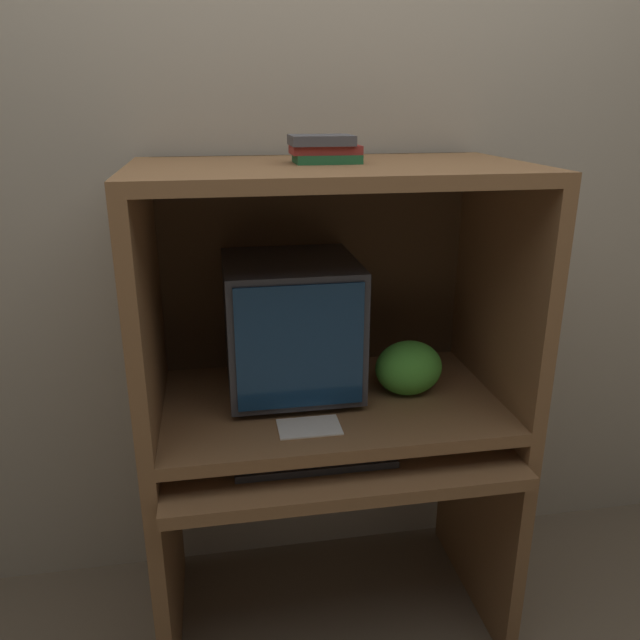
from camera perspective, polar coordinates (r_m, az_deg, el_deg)
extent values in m
cube|color=#B2A893|center=(2.02, -0.91, 11.05)|extent=(6.00, 0.06, 2.60)
cube|color=brown|center=(2.05, -13.76, -18.95)|extent=(0.04, 0.60, 0.68)
cube|color=brown|center=(2.20, 14.31, -16.09)|extent=(0.04, 0.60, 0.68)
cube|color=brown|center=(1.74, 2.09, -13.14)|extent=(0.96, 0.35, 0.04)
cube|color=brown|center=(1.84, -14.72, -9.43)|extent=(0.04, 0.60, 0.10)
cube|color=brown|center=(2.00, 15.22, -7.02)|extent=(0.04, 0.60, 0.10)
cube|color=brown|center=(1.84, 0.95, -7.64)|extent=(0.96, 0.60, 0.04)
cube|color=brown|center=(1.69, -15.81, 1.97)|extent=(0.04, 0.60, 0.67)
cube|color=brown|center=(1.87, 16.25, 3.54)|extent=(0.04, 0.60, 0.67)
cube|color=brown|center=(1.65, 1.08, 13.48)|extent=(0.96, 0.60, 0.04)
cube|color=#48321E|center=(1.98, -0.55, 5.22)|extent=(0.96, 0.01, 0.67)
cylinder|color=#333338|center=(1.89, -2.59, -6.01)|extent=(0.21, 0.21, 0.02)
cube|color=#333338|center=(1.81, -2.68, -0.32)|extent=(0.37, 0.38, 0.38)
cube|color=navy|center=(1.64, -1.82, -2.54)|extent=(0.34, 0.01, 0.34)
cube|color=#2D2D30|center=(1.72, -0.56, -12.40)|extent=(0.43, 0.16, 0.02)
cube|color=#474749|center=(1.71, -0.56, -12.03)|extent=(0.40, 0.12, 0.01)
ellipsoid|color=#B7B7B7|center=(1.76, 8.43, -11.58)|extent=(0.07, 0.05, 0.03)
ellipsoid|color=green|center=(1.85, 8.10, -4.36)|extent=(0.20, 0.15, 0.16)
cube|color=#236638|center=(1.67, 0.62, 14.56)|extent=(0.17, 0.12, 0.02)
cube|color=maroon|center=(1.66, 0.48, 15.32)|extent=(0.18, 0.11, 0.02)
cube|color=#4C4C51|center=(1.66, 0.10, 16.13)|extent=(0.16, 0.13, 0.03)
cube|color=white|center=(1.68, -0.99, -9.75)|extent=(0.17, 0.11, 0.00)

